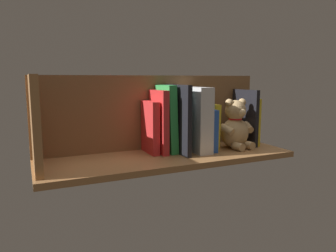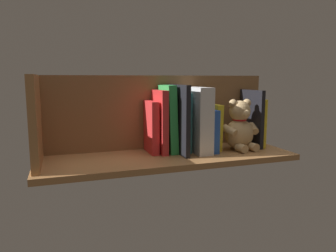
{
  "view_description": "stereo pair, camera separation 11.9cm",
  "coord_description": "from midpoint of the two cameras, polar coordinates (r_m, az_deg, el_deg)",
  "views": [
    {
      "loc": [
        49.15,
        107.59,
        28.83
      ],
      "look_at": [
        0.0,
        0.0,
        11.13
      ],
      "focal_mm": 33.88,
      "sensor_mm": 36.0,
      "label": 1
    },
    {
      "loc": [
        38.05,
        112.0,
        28.83
      ],
      "look_at": [
        0.0,
        0.0,
        11.13
      ],
      "focal_mm": 33.88,
      "sensor_mm": 36.0,
      "label": 2
    }
  ],
  "objects": [
    {
      "name": "book_8",
      "position": [
        1.23,
        -6.02,
        -0.25
      ],
      "size": [
        2.81,
        13.17,
        20.26
      ],
      "primitive_type": "cube",
      "color": "red",
      "rests_on": "ground_plane"
    },
    {
      "name": "book_3",
      "position": [
        1.3,
        3.87,
        -0.51
      ],
      "size": [
        2.65,
        18.04,
        16.82
      ],
      "primitive_type": "cube",
      "color": "blue",
      "rests_on": "ground_plane"
    },
    {
      "name": "ground_plane",
      "position": [
        1.22,
        -2.82,
        -5.72
      ],
      "size": [
        96.41,
        31.82,
        2.2
      ],
      "primitive_type": "cube",
      "color": "#9E6B3D"
    },
    {
      "name": "shelf_back_panel",
      "position": [
        1.32,
        -5.08,
        2.48
      ],
      "size": [
        96.41,
        1.5,
        30.15
      ],
      "primitive_type": "cube",
      "color": "brown",
      "rests_on": "ground_plane"
    },
    {
      "name": "shelf_side_divider",
      "position": [
        1.11,
        -25.7,
        0.53
      ],
      "size": [
        2.4,
        25.82,
        30.15
      ],
      "primitive_type": "cube",
      "color": "#9E6B3D",
      "rests_on": "ground_plane"
    },
    {
      "name": "book_1",
      "position": [
        1.42,
        11.36,
        1.56
      ],
      "size": [
        1.66,
        16.47,
        24.1
      ],
      "primitive_type": "cube",
      "color": "black",
      "rests_on": "ground_plane"
    },
    {
      "name": "book_7",
      "position": [
        1.23,
        -4.45,
        0.76
      ],
      "size": [
        2.46,
        14.82,
        24.48
      ],
      "primitive_type": "cube",
      "color": "red",
      "rests_on": "ground_plane"
    },
    {
      "name": "book_2",
      "position": [
        1.33,
        4.75,
        0.04
      ],
      "size": [
        2.97,
        14.47,
        18.54
      ],
      "primitive_type": "cube",
      "rotation": [
        0.0,
        -0.02,
        0.0
      ],
      "color": "yellow",
      "rests_on": "ground_plane"
    },
    {
      "name": "book_5",
      "position": [
        1.23,
        -1.09,
        1.25
      ],
      "size": [
        1.77,
        20.68,
        26.57
      ],
      "primitive_type": "cube",
      "color": "black",
      "rests_on": "ground_plane"
    },
    {
      "name": "book_4",
      "position": [
        1.27,
        -0.46,
        0.77
      ],
      "size": [
        2.73,
        14.15,
        23.35
      ],
      "primitive_type": "cube",
      "color": "teal",
      "rests_on": "ground_plane"
    },
    {
      "name": "book_6",
      "position": [
        1.25,
        -3.01,
        1.3
      ],
      "size": [
        4.18,
        14.18,
        26.47
      ],
      "primitive_type": "cube",
      "rotation": [
        0.0,
        0.04,
        0.0
      ],
      "color": "green",
      "rests_on": "ground_plane"
    },
    {
      "name": "dictionary_thick_white",
      "position": [
        1.27,
        2.13,
        1.23
      ],
      "size": [
        5.86,
        19.75,
        25.55
      ],
      "primitive_type": "cube",
      "color": "silver",
      "rests_on": "ground_plane"
    },
    {
      "name": "book_0",
      "position": [
        1.44,
        11.92,
        0.88
      ],
      "size": [
        1.43,
        15.31,
        20.34
      ],
      "primitive_type": "cube",
      "color": "yellow",
      "rests_on": "ground_plane"
    },
    {
      "name": "teddy_bear",
      "position": [
        1.34,
        9.59,
        -0.08
      ],
      "size": [
        16.68,
        14.16,
        20.68
      ],
      "rotation": [
        0.0,
        0.0,
        0.12
      ],
      "color": "tan",
      "rests_on": "ground_plane"
    }
  ]
}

